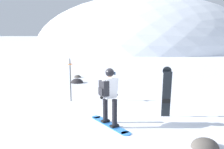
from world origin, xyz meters
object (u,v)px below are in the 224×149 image
object	(u,v)px
rock_dark	(78,77)
rock_mid	(77,83)
piste_marker_near	(70,76)
spare_snowboard	(167,92)
snowboarder_main	(109,95)
rock_small	(205,148)

from	to	relation	value
rock_dark	rock_mid	world-z (taller)	rock_mid
piste_marker_near	rock_mid	bearing A→B (deg)	96.10
spare_snowboard	rock_mid	distance (m)	6.53
spare_snowboard	rock_dark	distance (m)	7.96
rock_dark	rock_mid	size ratio (longest dim) A/B	0.64
snowboarder_main	spare_snowboard	size ratio (longest dim) A/B	1.04
rock_small	rock_mid	bearing A→B (deg)	120.75
spare_snowboard	piste_marker_near	distance (m)	3.87
snowboarder_main	spare_snowboard	world-z (taller)	snowboarder_main
spare_snowboard	rock_small	size ratio (longest dim) A/B	2.50
piste_marker_near	rock_dark	size ratio (longest dim) A/B	4.02
rock_mid	rock_small	bearing A→B (deg)	-59.25
snowboarder_main	rock_mid	xyz separation A→B (m)	(-2.01, 6.01, -0.92)
piste_marker_near	spare_snowboard	bearing A→B (deg)	-26.60
piste_marker_near	rock_mid	world-z (taller)	piste_marker_near
rock_small	spare_snowboard	bearing A→B (deg)	104.32
rock_mid	spare_snowboard	bearing A→B (deg)	-53.79
snowboarder_main	rock_mid	world-z (taller)	snowboarder_main
rock_dark	piste_marker_near	bearing A→B (deg)	-83.09
rock_small	rock_dark	bearing A→B (deg)	117.36
piste_marker_near	rock_small	world-z (taller)	piste_marker_near
spare_snowboard	rock_dark	xyz separation A→B (m)	(-4.07, 6.79, -0.84)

